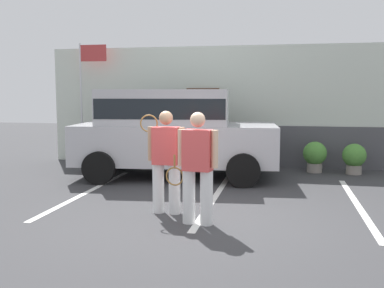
{
  "coord_description": "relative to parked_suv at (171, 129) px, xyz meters",
  "views": [
    {
      "loc": [
        1.28,
        -6.69,
        1.97
      ],
      "look_at": [
        -0.34,
        1.2,
        1.05
      ],
      "focal_mm": 41.82,
      "sensor_mm": 36.0,
      "label": 1
    }
  ],
  "objects": [
    {
      "name": "house_frontage",
      "position": [
        1.27,
        2.2,
        0.37
      ],
      "size": [
        10.58,
        0.4,
        3.23
      ],
      "color": "silver",
      "rests_on": "ground_plane"
    },
    {
      "name": "parking_stripe_1",
      "position": [
        1.31,
        -1.85,
        -1.14
      ],
      "size": [
        0.12,
        4.4,
        0.01
      ],
      "primitive_type": "cube",
      "color": "silver",
      "rests_on": "ground_plane"
    },
    {
      "name": "potted_plant_by_porch",
      "position": [
        3.34,
        1.37,
        -0.72
      ],
      "size": [
        0.58,
        0.58,
        0.77
      ],
      "color": "gray",
      "rests_on": "ground_plane"
    },
    {
      "name": "tennis_player_woman",
      "position": [
        1.3,
        -3.57,
        -0.27
      ],
      "size": [
        0.88,
        0.31,
        1.69
      ],
      "rotation": [
        0.0,
        0.0,
        3.01
      ],
      "color": "white",
      "rests_on": "ground_plane"
    },
    {
      "name": "flag_pole",
      "position": [
        -2.87,
        1.71,
        1.15
      ],
      "size": [
        0.8,
        0.05,
        3.34
      ],
      "color": "silver",
      "rests_on": "ground_plane"
    },
    {
      "name": "tennis_player_man",
      "position": [
        0.69,
        -3.07,
        -0.26
      ],
      "size": [
        0.76,
        0.28,
        1.69
      ],
      "rotation": [
        0.0,
        0.0,
        3.1
      ],
      "color": "white",
      "rests_on": "ground_plane"
    },
    {
      "name": "parked_suv",
      "position": [
        0.0,
        0.0,
        0.0
      ],
      "size": [
        4.77,
        2.53,
        2.05
      ],
      "rotation": [
        0.0,
        0.0,
        0.1
      ],
      "color": "#B7B7BC",
      "rests_on": "ground_plane"
    },
    {
      "name": "potted_plant_secondary",
      "position": [
        4.26,
        1.28,
        -0.73
      ],
      "size": [
        0.57,
        0.57,
        0.75
      ],
      "color": "gray",
      "rests_on": "ground_plane"
    },
    {
      "name": "parking_stripe_2",
      "position": [
        3.87,
        -1.85,
        -1.14
      ],
      "size": [
        0.12,
        4.4,
        0.01
      ],
      "primitive_type": "cube",
      "color": "silver",
      "rests_on": "ground_plane"
    },
    {
      "name": "ground_plane",
      "position": [
        1.27,
        -3.35,
        -1.15
      ],
      "size": [
        40.0,
        40.0,
        0.0
      ],
      "primitive_type": "plane",
      "color": "#38383A"
    },
    {
      "name": "parking_stripe_0",
      "position": [
        -1.26,
        -1.85,
        -1.14
      ],
      "size": [
        0.12,
        4.4,
        0.01
      ],
      "primitive_type": "cube",
      "color": "silver",
      "rests_on": "ground_plane"
    }
  ]
}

